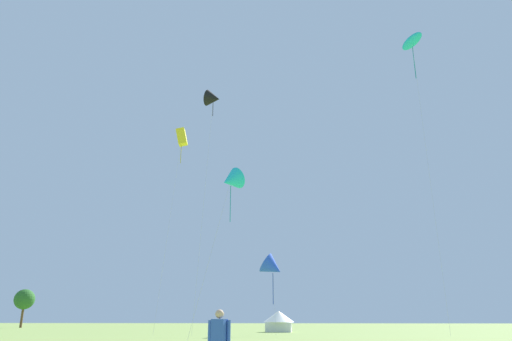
{
  "coord_description": "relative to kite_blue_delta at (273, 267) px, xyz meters",
  "views": [
    {
      "loc": [
        4.57,
        -4.86,
        1.49
      ],
      "look_at": [
        0.0,
        32.0,
        13.28
      ],
      "focal_mm": 33.0,
      "sensor_mm": 36.0,
      "label": 1
    }
  ],
  "objects": [
    {
      "name": "kite_blue_delta",
      "position": [
        0.0,
        0.0,
        0.0
      ],
      "size": [
        2.88,
        2.45,
        8.02
      ],
      "color": "blue",
      "rests_on": "ground"
    },
    {
      "name": "festival_tent_left",
      "position": [
        -0.43,
        12.35,
        -5.2
      ],
      "size": [
        3.9,
        3.9,
        2.53
      ],
      "color": "white",
      "rests_on": "ground"
    },
    {
      "name": "kite_yellow_box",
      "position": [
        -10.26,
        -0.24,
        14.73
      ],
      "size": [
        1.94,
        2.73,
        22.41
      ],
      "color": "yellow",
      "rests_on": "ground"
    },
    {
      "name": "kite_black_delta",
      "position": [
        -6.31,
        -2.09,
        18.46
      ],
      "size": [
        2.3,
        2.07,
        26.14
      ],
      "color": "black",
      "rests_on": "ground"
    },
    {
      "name": "kite_cyan_parafoil",
      "position": [
        16.47,
        0.65,
        25.72
      ],
      "size": [
        2.72,
        3.85,
        33.03
      ],
      "color": "#1EB7CC",
      "rests_on": "ground"
    },
    {
      "name": "tree_distant_right",
      "position": [
        -51.48,
        38.7,
        -1.44
      ],
      "size": [
        3.8,
        3.8,
        7.1
      ],
      "color": "brown",
      "rests_on": "ground"
    },
    {
      "name": "kite_cyan_delta",
      "position": [
        -1.73,
        -15.51,
        4.83
      ],
      "size": [
        3.5,
        3.76,
        12.48
      ],
      "color": "#1EB7CC",
      "rests_on": "ground"
    }
  ]
}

